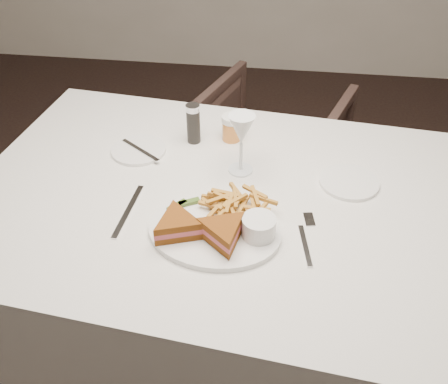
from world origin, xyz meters
TOP-DOWN VIEW (x-y plane):
  - ground at (0.00, 0.00)m, footprint 5.00×5.00m
  - table at (-0.06, 0.10)m, footprint 1.46×1.05m
  - chair_far at (0.03, 1.03)m, footprint 0.76×0.73m
  - table_setting at (-0.06, 0.05)m, footprint 0.76×0.63m

SIDE VIEW (x-z plane):
  - ground at x=0.00m, z-range 0.00..0.00m
  - chair_far at x=0.03m, z-range 0.00..0.62m
  - table at x=-0.06m, z-range 0.00..0.75m
  - table_setting at x=-0.06m, z-range 0.70..0.88m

